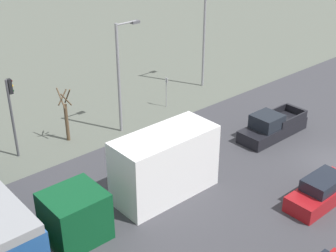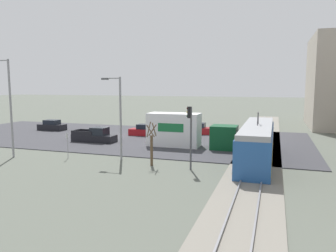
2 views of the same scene
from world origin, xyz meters
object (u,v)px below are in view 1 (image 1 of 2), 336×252
(pickup_truck, at_px, (272,127))
(street_lamp_near_crossing, at_px, (206,25))
(traffic_light_pole, at_px, (12,108))
(street_tree, at_px, (66,117))
(no_parking_sign, at_px, (166,89))
(box_truck, at_px, (145,176))
(sedan_car_2, at_px, (322,191))
(street_lamp_mid_block, at_px, (121,71))

(pickup_truck, height_order, street_lamp_near_crossing, street_lamp_near_crossing)
(traffic_light_pole, xyz_separation_m, street_tree, (-0.24, -3.51, -1.68))
(street_lamp_near_crossing, distance_m, no_parking_sign, 6.88)
(street_tree, height_order, street_lamp_near_crossing, street_lamp_near_crossing)
(pickup_truck, relative_size, street_tree, 1.42)
(no_parking_sign, bearing_deg, street_lamp_near_crossing, -76.82)
(street_tree, distance_m, no_parking_sign, 8.78)
(street_tree, bearing_deg, pickup_truck, -129.19)
(box_truck, xyz_separation_m, traffic_light_pole, (9.52, 2.94, 1.60))
(sedan_car_2, distance_m, street_tree, 16.98)
(traffic_light_pole, relative_size, street_lamp_near_crossing, 0.56)
(no_parking_sign, bearing_deg, traffic_light_pole, 87.88)
(traffic_light_pole, height_order, street_lamp_near_crossing, street_lamp_near_crossing)
(sedan_car_2, height_order, street_lamp_near_crossing, street_lamp_near_crossing)
(traffic_light_pole, relative_size, no_parking_sign, 2.16)
(box_truck, xyz_separation_m, street_lamp_near_crossing, (10.35, -14.86, 3.57))
(traffic_light_pole, relative_size, street_tree, 1.38)
(sedan_car_2, distance_m, no_parking_sign, 15.46)
(pickup_truck, xyz_separation_m, no_parking_sign, (8.70, 2.17, 0.72))
(traffic_light_pole, xyz_separation_m, street_lamp_mid_block, (-1.50, -7.30, 1.09))
(pickup_truck, height_order, street_lamp_mid_block, street_lamp_mid_block)
(sedan_car_2, bearing_deg, box_truck, 49.68)
(street_tree, distance_m, street_lamp_near_crossing, 14.78)
(traffic_light_pole, xyz_separation_m, no_parking_sign, (-0.46, -12.28, -1.94))
(pickup_truck, height_order, no_parking_sign, no_parking_sign)
(sedan_car_2, xyz_separation_m, street_tree, (15.53, 6.79, 1.03))
(sedan_car_2, xyz_separation_m, street_lamp_near_crossing, (16.60, -7.50, 4.67))
(traffic_light_pole, distance_m, street_tree, 3.90)
(traffic_light_pole, xyz_separation_m, street_lamp_near_crossing, (0.84, -17.80, 1.97))
(street_lamp_mid_block, bearing_deg, pickup_truck, -136.93)
(street_lamp_near_crossing, bearing_deg, street_tree, 94.29)
(box_truck, height_order, street_lamp_near_crossing, street_lamp_near_crossing)
(pickup_truck, distance_m, traffic_light_pole, 17.32)
(sedan_car_2, bearing_deg, street_tree, 23.61)
(box_truck, height_order, street_tree, box_truck)
(street_lamp_mid_block, relative_size, no_parking_sign, 3.18)
(no_parking_sign, bearing_deg, pickup_truck, -165.99)
(box_truck, xyz_separation_m, street_tree, (9.28, -0.58, -0.08))
(street_lamp_near_crossing, relative_size, street_lamp_mid_block, 1.22)
(pickup_truck, height_order, street_tree, street_tree)
(street_tree, height_order, no_parking_sign, street_tree)
(box_truck, height_order, pickup_truck, box_truck)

